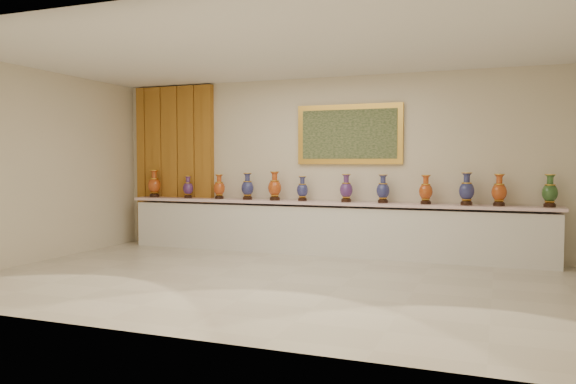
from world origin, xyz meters
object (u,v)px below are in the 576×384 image
at_px(vase_1, 188,188).
at_px(vase_0, 154,185).
at_px(vase_2, 219,188).
at_px(counter, 325,229).

bearing_deg(vase_1, vase_0, -179.50).
relative_size(vase_0, vase_2, 1.17).
distance_m(vase_0, vase_1, 0.73).
bearing_deg(vase_2, vase_0, 178.89).
xyz_separation_m(vase_1, vase_2, (0.66, -0.03, 0.01)).
bearing_deg(vase_1, counter, 0.11).
height_order(vase_0, vase_1, vase_0).
bearing_deg(vase_1, vase_2, -2.86).
relative_size(counter, vase_0, 14.21).
bearing_deg(vase_2, counter, 1.10).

